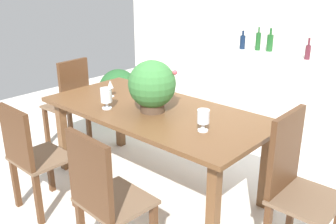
{
  "coord_description": "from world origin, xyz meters",
  "views": [
    {
      "loc": [
        2.16,
        -2.47,
        1.89
      ],
      "look_at": [
        -0.02,
        -0.04,
        0.68
      ],
      "focal_mm": 40.53,
      "sensor_mm": 36.0,
      "label": 1
    }
  ],
  "objects_px": {
    "flower_centerpiece": "(152,85)",
    "kitchen_counter": "(257,87)",
    "wine_glass": "(110,85)",
    "wine_bottle_green": "(243,42)",
    "crystal_vase_center_near": "(203,118)",
    "chair_foot_end": "(294,179)",
    "wine_bottle_clear": "(308,52)",
    "chair_head_end": "(70,100)",
    "crystal_vase_left": "(106,96)",
    "chair_near_right": "(103,195)",
    "chair_near_left": "(30,154)",
    "wine_bottle_tall": "(270,42)",
    "wine_bottle_dark": "(258,41)",
    "potted_plant_floor": "(119,92)",
    "dining_table": "(155,118)"
  },
  "relations": [
    {
      "from": "flower_centerpiece",
      "to": "kitchen_counter",
      "type": "xyz_separation_m",
      "value": [
        -0.16,
        2.13,
        -0.53
      ]
    },
    {
      "from": "wine_glass",
      "to": "wine_bottle_green",
      "type": "height_order",
      "value": "wine_bottle_green"
    },
    {
      "from": "crystal_vase_center_near",
      "to": "wine_glass",
      "type": "relative_size",
      "value": 1.07
    },
    {
      "from": "chair_foot_end",
      "to": "wine_bottle_clear",
      "type": "distance_m",
      "value": 2.26
    },
    {
      "from": "chair_head_end",
      "to": "chair_foot_end",
      "type": "bearing_deg",
      "value": 86.13
    },
    {
      "from": "chair_foot_end",
      "to": "crystal_vase_left",
      "type": "distance_m",
      "value": 1.67
    },
    {
      "from": "chair_near_right",
      "to": "chair_foot_end",
      "type": "bearing_deg",
      "value": -128.4
    },
    {
      "from": "chair_near_left",
      "to": "wine_bottle_tall",
      "type": "xyz_separation_m",
      "value": [
        0.38,
        3.15,
        0.52
      ]
    },
    {
      "from": "wine_bottle_green",
      "to": "chair_near_left",
      "type": "bearing_deg",
      "value": -90.86
    },
    {
      "from": "crystal_vase_left",
      "to": "wine_bottle_dark",
      "type": "bearing_deg",
      "value": 87.84
    },
    {
      "from": "kitchen_counter",
      "to": "chair_near_right",
      "type": "bearing_deg",
      "value": -78.94
    },
    {
      "from": "chair_head_end",
      "to": "potted_plant_floor",
      "type": "relative_size",
      "value": 1.52
    },
    {
      "from": "crystal_vase_center_near",
      "to": "wine_glass",
      "type": "bearing_deg",
      "value": 175.84
    },
    {
      "from": "wine_bottle_dark",
      "to": "wine_bottle_green",
      "type": "xyz_separation_m",
      "value": [
        -0.19,
        -0.06,
        -0.02
      ]
    },
    {
      "from": "wine_bottle_clear",
      "to": "potted_plant_floor",
      "type": "relative_size",
      "value": 0.37
    },
    {
      "from": "wine_glass",
      "to": "kitchen_counter",
      "type": "height_order",
      "value": "kitchen_counter"
    },
    {
      "from": "wine_bottle_tall",
      "to": "wine_bottle_clear",
      "type": "bearing_deg",
      "value": -14.67
    },
    {
      "from": "wine_bottle_clear",
      "to": "chair_head_end",
      "type": "bearing_deg",
      "value": -131.04
    },
    {
      "from": "crystal_vase_center_near",
      "to": "crystal_vase_left",
      "type": "bearing_deg",
      "value": -170.03
    },
    {
      "from": "dining_table",
      "to": "wine_bottle_dark",
      "type": "height_order",
      "value": "wine_bottle_dark"
    },
    {
      "from": "wine_bottle_dark",
      "to": "crystal_vase_center_near",
      "type": "bearing_deg",
      "value": -69.85
    },
    {
      "from": "dining_table",
      "to": "wine_bottle_green",
      "type": "bearing_deg",
      "value": 101.25
    },
    {
      "from": "chair_near_left",
      "to": "crystal_vase_left",
      "type": "xyz_separation_m",
      "value": [
        0.15,
        0.68,
        0.35
      ]
    },
    {
      "from": "wine_glass",
      "to": "crystal_vase_center_near",
      "type": "bearing_deg",
      "value": -4.16
    },
    {
      "from": "kitchen_counter",
      "to": "wine_bottle_dark",
      "type": "relative_size",
      "value": 5.25
    },
    {
      "from": "potted_plant_floor",
      "to": "flower_centerpiece",
      "type": "bearing_deg",
      "value": -32.07
    },
    {
      "from": "crystal_vase_center_near",
      "to": "potted_plant_floor",
      "type": "relative_size",
      "value": 0.25
    },
    {
      "from": "chair_near_left",
      "to": "chair_near_right",
      "type": "bearing_deg",
      "value": -179.95
    },
    {
      "from": "crystal_vase_left",
      "to": "crystal_vase_center_near",
      "type": "relative_size",
      "value": 1.1
    },
    {
      "from": "chair_foot_end",
      "to": "wine_glass",
      "type": "xyz_separation_m",
      "value": [
        -1.86,
        -0.03,
        0.3
      ]
    },
    {
      "from": "flower_centerpiece",
      "to": "wine_bottle_tall",
      "type": "distance_m",
      "value": 2.25
    },
    {
      "from": "crystal_vase_left",
      "to": "wine_bottle_tall",
      "type": "height_order",
      "value": "wine_bottle_tall"
    },
    {
      "from": "wine_glass",
      "to": "wine_bottle_tall",
      "type": "distance_m",
      "value": 2.28
    },
    {
      "from": "chair_near_right",
      "to": "wine_bottle_dark",
      "type": "relative_size",
      "value": 3.32
    },
    {
      "from": "wine_glass",
      "to": "wine_bottle_clear",
      "type": "relative_size",
      "value": 0.64
    },
    {
      "from": "potted_plant_floor",
      "to": "chair_near_right",
      "type": "bearing_deg",
      "value": -43.01
    },
    {
      "from": "flower_centerpiece",
      "to": "crystal_vase_center_near",
      "type": "distance_m",
      "value": 0.6
    },
    {
      "from": "chair_near_left",
      "to": "crystal_vase_center_near",
      "type": "bearing_deg",
      "value": -141.42
    },
    {
      "from": "wine_bottle_dark",
      "to": "chair_near_left",
      "type": "bearing_deg",
      "value": -94.37
    },
    {
      "from": "chair_near_left",
      "to": "wine_bottle_green",
      "type": "distance_m",
      "value": 3.09
    },
    {
      "from": "kitchen_counter",
      "to": "wine_bottle_green",
      "type": "relative_size",
      "value": 6.52
    },
    {
      "from": "crystal_vase_center_near",
      "to": "wine_glass",
      "type": "xyz_separation_m",
      "value": [
        -1.16,
        0.08,
        0.01
      ]
    },
    {
      "from": "wine_bottle_green",
      "to": "potted_plant_floor",
      "type": "distance_m",
      "value": 1.77
    },
    {
      "from": "crystal_vase_left",
      "to": "wine_glass",
      "type": "height_order",
      "value": "crystal_vase_left"
    },
    {
      "from": "wine_bottle_green",
      "to": "potted_plant_floor",
      "type": "relative_size",
      "value": 0.36
    },
    {
      "from": "crystal_vase_left",
      "to": "flower_centerpiece",
      "type": "bearing_deg",
      "value": 32.54
    },
    {
      "from": "crystal_vase_center_near",
      "to": "wine_bottle_clear",
      "type": "xyz_separation_m",
      "value": [
        -0.13,
        2.16,
        0.16
      ]
    },
    {
      "from": "chair_head_end",
      "to": "flower_centerpiece",
      "type": "xyz_separation_m",
      "value": [
        1.33,
        -0.06,
        0.44
      ]
    },
    {
      "from": "wine_bottle_green",
      "to": "chair_near_right",
      "type": "bearing_deg",
      "value": -74.02
    },
    {
      "from": "crystal_vase_left",
      "to": "chair_near_right",
      "type": "bearing_deg",
      "value": -41.47
    }
  ]
}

